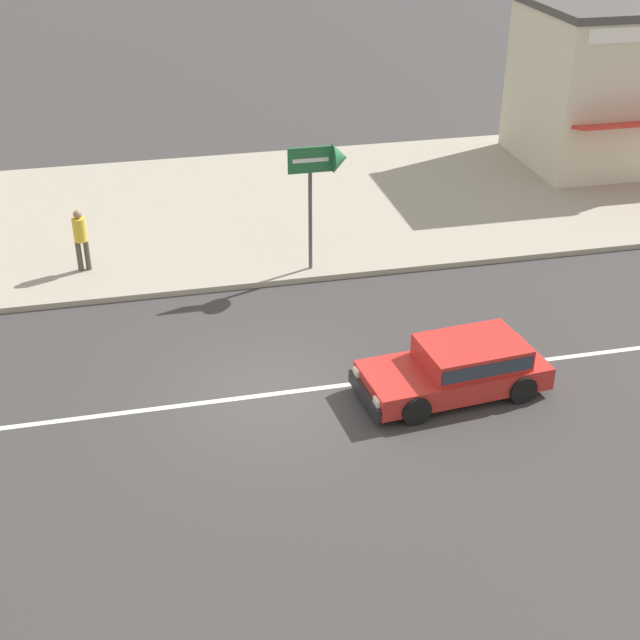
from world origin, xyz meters
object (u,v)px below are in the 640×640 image
Objects in this scene: hatchback_red_0 at (460,366)px; shopfront_corner_warung at (603,83)px; arrow_signboard at (332,165)px; pedestrian_near_clock at (80,236)px.

shopfront_corner_warung is (9.39, 12.21, 2.17)m from hatchback_red_0.
arrow_signboard reaches higher than pedestrian_near_clock.
pedestrian_near_clock is (-7.53, 7.22, 0.52)m from hatchback_red_0.
shopfront_corner_warung is (10.67, 6.21, -0.16)m from arrow_signboard.
arrow_signboard is at bearing 102.03° from hatchback_red_0.
pedestrian_near_clock is (-6.25, 1.23, -1.81)m from arrow_signboard.
shopfront_corner_warung reaches higher than arrow_signboard.
pedestrian_near_clock reaches higher than hatchback_red_0.
arrow_signboard is 0.60× the size of shopfront_corner_warung.
hatchback_red_0 is at bearing -43.80° from pedestrian_near_clock.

